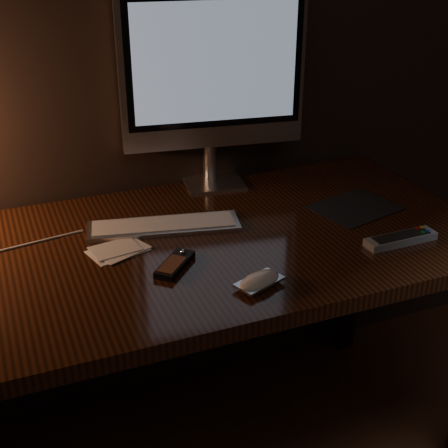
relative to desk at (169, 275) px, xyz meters
name	(u,v)px	position (x,y,z in m)	size (l,w,h in m)	color
desk	(169,275)	(0.00, 0.00, 0.00)	(1.60, 0.75, 0.75)	#381B0C
monitor	(213,76)	(0.23, 0.26, 0.46)	(0.53, 0.18, 0.56)	silver
keyboard	(164,225)	(0.00, 0.03, 0.14)	(0.40, 0.11, 0.01)	silver
mousepad	(355,207)	(0.53, -0.05, 0.13)	(0.22, 0.18, 0.00)	black
mouse	(259,282)	(0.11, -0.33, 0.14)	(0.11, 0.06, 0.02)	white
media_remote	(175,264)	(-0.04, -0.18, 0.14)	(0.12, 0.13, 0.02)	black
tv_remote	(401,239)	(0.53, -0.27, 0.14)	(0.19, 0.05, 0.02)	gray
papers	(118,250)	(-0.14, -0.05, 0.13)	(0.14, 0.09, 0.01)	white
cable	(85,235)	(-0.20, 0.06, 0.13)	(0.01, 0.01, 0.61)	white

